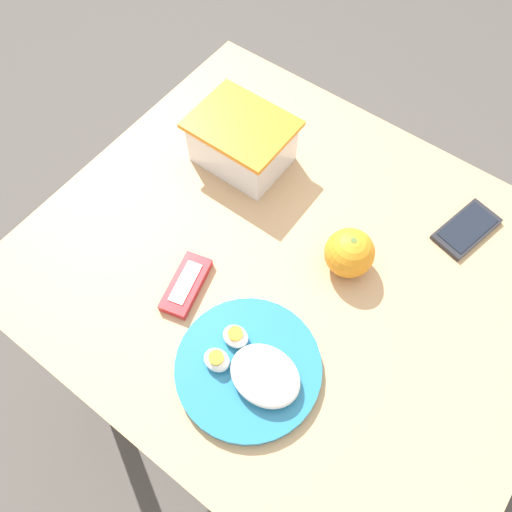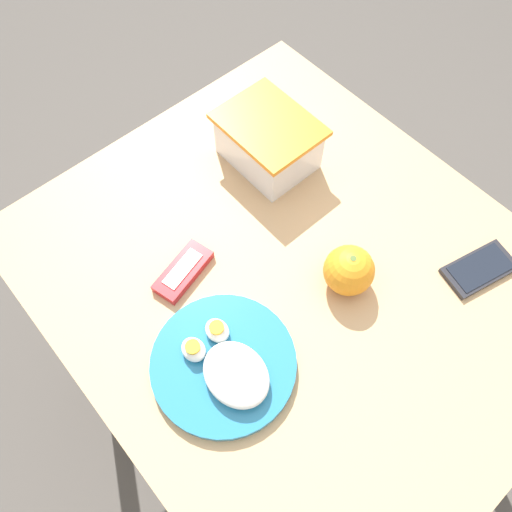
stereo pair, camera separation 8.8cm
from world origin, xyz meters
The scene contains 7 objects.
ground_plane centered at (0.00, 0.00, 0.00)m, with size 10.00×10.00×0.00m, color #4C4742.
table centered at (0.00, 0.00, 0.62)m, with size 0.93×0.80×0.72m.
food_container centered at (-0.22, 0.14, 0.77)m, with size 0.19×0.15×0.10m.
orange_fruit centered at (0.07, 0.05, 0.77)m, with size 0.09×0.09×0.09m.
rice_plate centered at (0.06, -0.20, 0.74)m, with size 0.24×0.24×0.05m.
candy_bar centered at (-0.13, -0.15, 0.73)m, with size 0.08×0.13×0.02m.
cell_phone centered at (0.22, 0.25, 0.73)m, with size 0.09×0.14×0.01m.
Camera 2 is at (0.26, -0.32, 1.52)m, focal length 35.00 mm.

